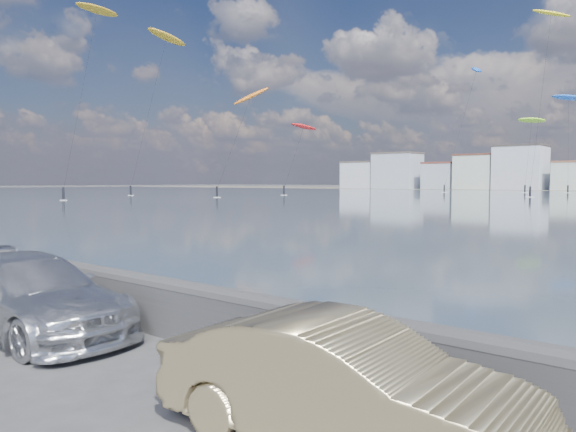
% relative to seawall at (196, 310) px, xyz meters
% --- Properties ---
extents(ground, '(700.00, 700.00, 0.00)m').
position_rel_seawall_xyz_m(ground, '(0.00, -2.70, -0.58)').
color(ground, '#333335').
rests_on(ground, ground).
extents(seawall, '(400.00, 0.36, 1.08)m').
position_rel_seawall_xyz_m(seawall, '(0.00, 0.00, 0.00)').
color(seawall, '#28282B').
rests_on(seawall, ground).
extents(car_silver, '(5.07, 2.15, 1.46)m').
position_rel_seawall_xyz_m(car_silver, '(-2.85, -1.55, 0.15)').
color(car_silver, silver).
rests_on(car_silver, ground).
extents(car_champagne, '(4.26, 1.77, 1.37)m').
position_rel_seawall_xyz_m(car_champagne, '(4.12, -1.56, 0.10)').
color(car_champagne, tan).
rests_on(car_champagne, ground).
extents(kitesurfer_0, '(5.77, 16.10, 35.32)m').
position_rel_seawall_xyz_m(kitesurfer_0, '(-89.62, 70.00, 32.25)').
color(kitesurfer_0, '#BF8C19').
rests_on(kitesurfer_0, ground).
extents(kitesurfer_1, '(3.08, 11.81, 15.06)m').
position_rel_seawall_xyz_m(kitesurfer_1, '(-66.16, 87.25, 13.41)').
color(kitesurfer_1, red).
rests_on(kitesurfer_1, ground).
extents(kitesurfer_3, '(7.44, 19.15, 36.95)m').
position_rel_seawall_xyz_m(kitesurfer_3, '(-24.51, 112.59, 34.31)').
color(kitesurfer_3, yellow).
rests_on(kitesurfer_3, ground).
extents(kitesurfer_4, '(5.14, 12.29, 30.49)m').
position_rel_seawall_xyz_m(kitesurfer_4, '(-73.53, 43.76, 28.68)').
color(kitesurfer_4, '#BF8C19').
rests_on(kitesurfer_4, ground).
extents(kitesurfer_5, '(8.31, 15.50, 25.54)m').
position_rel_seawall_xyz_m(kitesurfer_5, '(-30.27, 152.21, 23.43)').
color(kitesurfer_5, blue).
rests_on(kitesurfer_5, ground).
extents(kitesurfer_9, '(7.67, 13.83, 20.99)m').
position_rel_seawall_xyz_m(kitesurfer_9, '(-66.56, 71.48, 17.92)').
color(kitesurfer_9, orange).
rests_on(kitesurfer_9, ground).
extents(kitesurfer_10, '(6.52, 17.48, 33.92)m').
position_rel_seawall_xyz_m(kitesurfer_10, '(-49.81, 139.72, 31.07)').
color(kitesurfer_10, blue).
rests_on(kitesurfer_10, ground).
extents(kitesurfer_11, '(6.67, 14.23, 19.17)m').
position_rel_seawall_xyz_m(kitesurfer_11, '(-36.80, 144.07, 17.56)').
color(kitesurfer_11, '#8CD826').
rests_on(kitesurfer_11, ground).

